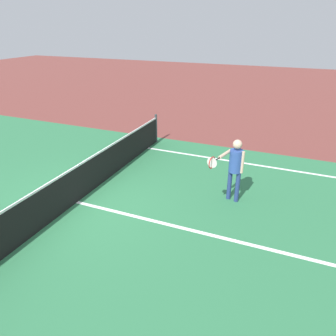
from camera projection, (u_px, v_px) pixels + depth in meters
ground_plane at (77, 202)px, 7.98m from camera, size 60.00×60.00×0.00m
court_surface_inbounds at (77, 202)px, 7.98m from camera, size 10.62×24.40×0.00m
line_sideline_right at (327, 176)px, 9.33m from camera, size 0.10×11.89×0.01m
line_center_service at (196, 231)px, 6.86m from camera, size 0.10×6.40×0.01m
net at (75, 185)px, 7.77m from camera, size 9.78×0.09×1.07m
player_near at (235, 164)px, 7.64m from camera, size 1.13×0.71×1.64m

